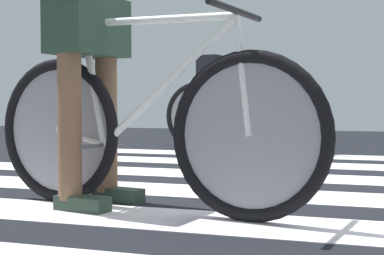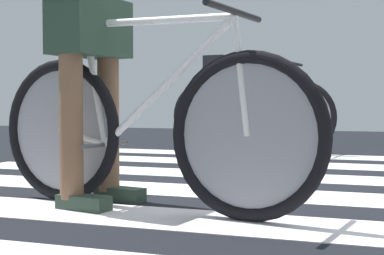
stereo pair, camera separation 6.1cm
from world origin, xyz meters
name	(u,v)px [view 1 (the left image)]	position (x,y,z in m)	size (l,w,h in m)	color
ground	(316,191)	(0.00, 0.00, 0.01)	(18.00, 14.00, 0.02)	black
crosswalk_markings	(317,197)	(0.03, -0.29, 0.02)	(5.45, 5.01, 0.00)	silver
bicycle_1_of_2	(144,127)	(-0.69, -0.90, 0.41)	(1.72, 0.55, 0.93)	black
cyclist_1_of_2	(89,71)	(-0.99, -0.85, 0.67)	(0.37, 0.44, 1.00)	brown
bicycle_2_of_2	(243,114)	(-0.93, 2.25, 0.41)	(1.73, 0.52, 0.93)	black
cyclist_2_of_2	(214,90)	(-1.24, 2.29, 0.65)	(0.36, 0.43, 0.97)	brown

